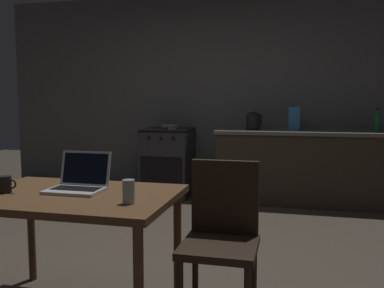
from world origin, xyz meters
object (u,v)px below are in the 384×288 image
(frying_pan, at_px, (169,127))
(drinking_glass, at_px, (129,192))
(chair, at_px, (222,232))
(bottle, at_px, (377,121))
(coffee_mug, at_px, (5,184))
(cereal_box, at_px, (294,119))
(stove_oven, at_px, (168,162))
(laptop, at_px, (78,183))
(dining_table, at_px, (73,206))
(electric_kettle, at_px, (253,121))

(frying_pan, xyz_separation_m, drinking_glass, (0.73, -3.15, -0.13))
(chair, bearing_deg, bottle, 48.12)
(bottle, relative_size, coffee_mug, 2.51)
(chair, relative_size, cereal_box, 3.24)
(coffee_mug, bearing_deg, stove_oven, 89.46)
(frying_pan, bearing_deg, stove_oven, 136.72)
(bottle, xyz_separation_m, drinking_glass, (-1.75, -3.13, -0.24))
(coffee_mug, bearing_deg, laptop, 21.84)
(chair, distance_m, coffee_mug, 1.27)
(frying_pan, distance_m, drinking_glass, 3.24)
(bottle, height_order, frying_pan, bottle)
(bottle, distance_m, cereal_box, 0.92)
(frying_pan, bearing_deg, bottle, -0.48)
(laptop, xyz_separation_m, cereal_box, (1.24, 2.98, 0.26))
(chair, xyz_separation_m, coffee_mug, (-1.24, -0.15, 0.23))
(laptop, relative_size, cereal_box, 1.14)
(stove_oven, height_order, cereal_box, cereal_box)
(stove_oven, height_order, bottle, bottle)
(dining_table, bearing_deg, bottle, 54.25)
(electric_kettle, distance_m, coffee_mug, 3.32)
(electric_kettle, distance_m, cereal_box, 0.49)
(frying_pan, height_order, drinking_glass, frying_pan)
(electric_kettle, relative_size, drinking_glass, 1.75)
(laptop, distance_m, drinking_glass, 0.46)
(coffee_mug, relative_size, drinking_glass, 0.89)
(stove_oven, distance_m, laptop, 3.00)
(dining_table, height_order, bottle, bottle)
(cereal_box, bearing_deg, chair, -97.26)
(dining_table, height_order, cereal_box, cereal_box)
(laptop, distance_m, coffee_mug, 0.41)
(frying_pan, bearing_deg, chair, -68.12)
(stove_oven, xyz_separation_m, frying_pan, (0.03, -0.03, 0.47))
(drinking_glass, xyz_separation_m, cereal_box, (0.83, 3.20, 0.25))
(cereal_box, bearing_deg, frying_pan, -178.19)
(coffee_mug, bearing_deg, dining_table, 11.26)
(bottle, height_order, coffee_mug, bottle)
(laptop, xyz_separation_m, bottle, (2.16, 2.91, 0.25))
(bottle, bearing_deg, chair, -114.06)
(stove_oven, relative_size, drinking_glass, 7.12)
(electric_kettle, height_order, coffee_mug, electric_kettle)
(electric_kettle, bearing_deg, bottle, -2.03)
(chair, height_order, electric_kettle, electric_kettle)
(chair, height_order, cereal_box, cereal_box)
(stove_oven, bearing_deg, frying_pan, -43.28)
(drinking_glass, bearing_deg, laptop, 151.65)
(cereal_box, bearing_deg, electric_kettle, -177.66)
(chair, relative_size, drinking_glass, 7.33)
(dining_table, distance_m, frying_pan, 3.04)
(stove_oven, distance_m, bottle, 2.57)
(stove_oven, distance_m, coffee_mug, 3.13)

